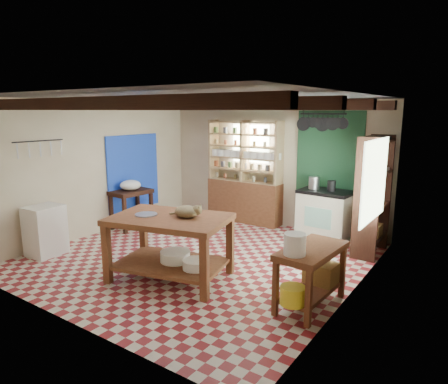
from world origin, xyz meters
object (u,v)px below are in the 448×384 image
Objects in this scene: right_counter at (311,277)px; cat at (187,212)px; stove at (325,214)px; prep_table at (132,209)px; work_table at (170,248)px; white_cabinet at (45,230)px.

right_counter is 2.87× the size of cat.
cat is (-0.94, -2.94, 0.54)m from stove.
right_counter is (0.83, -2.70, -0.09)m from stove.
stove is 3.13m from cat.
right_counter is at bearing -9.81° from prep_table.
work_table is 2.44m from white_cabinet.
prep_table is 1.91m from white_cabinet.
prep_table is 0.75× the size of right_counter.
right_counter is at bearing -69.34° from stove.
work_table is 2.78m from prep_table.
white_cabinet is 4.47m from right_counter.
white_cabinet is (-0.02, -1.91, 0.02)m from prep_table.
white_cabinet is at bearing 177.41° from work_table.
cat is at bearing -168.47° from right_counter.
cat is (2.63, 0.57, 0.59)m from white_cabinet.
right_counter is at bearing 6.80° from white_cabinet.
stove is 1.20× the size of prep_table.
stove is 3.89m from prep_table.
stove is 2.83m from right_counter.
prep_table is at bearing 169.72° from right_counter.
white_cabinet is (-3.57, -3.51, -0.05)m from stove.
work_table is 4.40× the size of cat.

